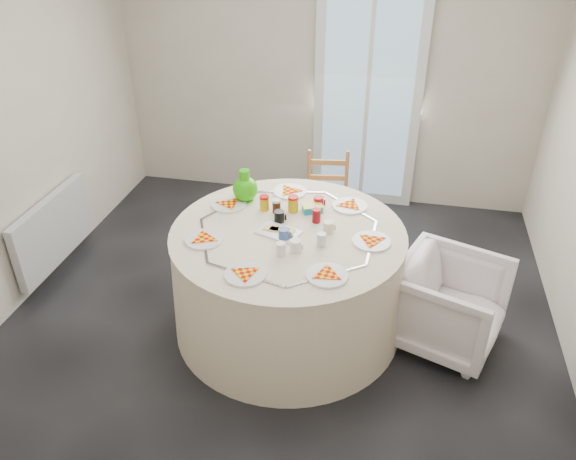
% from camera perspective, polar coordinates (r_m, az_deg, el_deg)
% --- Properties ---
extents(floor, '(4.00, 4.00, 0.00)m').
position_cam_1_polar(floor, '(4.29, -0.65, -8.50)').
color(floor, black).
rests_on(floor, ground).
extents(wall_back, '(4.00, 0.02, 2.60)m').
position_cam_1_polar(wall_back, '(5.45, 3.99, 15.94)').
color(wall_back, '#BCB5A3').
rests_on(wall_back, floor).
extents(wall_left, '(0.02, 4.00, 2.60)m').
position_cam_1_polar(wall_left, '(4.45, -27.12, 8.91)').
color(wall_left, '#BCB5A3').
rests_on(wall_left, floor).
extents(glass_door, '(1.00, 0.08, 2.10)m').
position_cam_1_polar(glass_door, '(5.44, 8.09, 12.91)').
color(glass_door, silver).
rests_on(glass_door, floor).
extents(radiator, '(0.07, 1.00, 0.55)m').
position_cam_1_polar(radiator, '(4.93, -22.71, 0.02)').
color(radiator, silver).
rests_on(radiator, floor).
extents(table, '(1.64, 1.64, 0.83)m').
position_cam_1_polar(table, '(3.99, 0.00, -5.21)').
color(table, beige).
rests_on(table, floor).
extents(wooden_chair, '(0.43, 0.41, 0.85)m').
position_cam_1_polar(wooden_chair, '(4.85, 3.98, 3.25)').
color(wooden_chair, '#C38040').
rests_on(wooden_chair, floor).
extents(armchair, '(0.83, 0.86, 0.70)m').
position_cam_1_polar(armchair, '(3.98, 16.17, -6.46)').
color(armchair, white).
rests_on(armchair, floor).
extents(place_settings, '(1.74, 1.74, 0.03)m').
position_cam_1_polar(place_settings, '(3.76, 0.00, -0.39)').
color(place_settings, silver).
rests_on(place_settings, table).
extents(jar_cluster, '(0.49, 0.33, 0.13)m').
position_cam_1_polar(jar_cluster, '(3.92, 0.06, 1.88)').
color(jar_cluster, '#87400E').
rests_on(jar_cluster, table).
extents(butter_tub, '(0.17, 0.15, 0.06)m').
position_cam_1_polar(butter_tub, '(3.99, 2.47, 1.84)').
color(butter_tub, '#0D95AE').
rests_on(butter_tub, table).
extents(green_pitcher, '(0.22, 0.22, 0.24)m').
position_cam_1_polar(green_pitcher, '(4.11, -4.37, 4.04)').
color(green_pitcher, '#2BB209').
rests_on(green_pitcher, table).
extents(cheese_platter, '(0.32, 0.26, 0.04)m').
position_cam_1_polar(cheese_platter, '(3.74, -0.95, -0.53)').
color(cheese_platter, white).
rests_on(cheese_platter, table).
extents(mugs_glasses, '(0.70, 0.70, 0.10)m').
position_cam_1_polar(mugs_glasses, '(3.72, 1.40, -0.06)').
color(mugs_glasses, '#999999').
rests_on(mugs_glasses, table).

